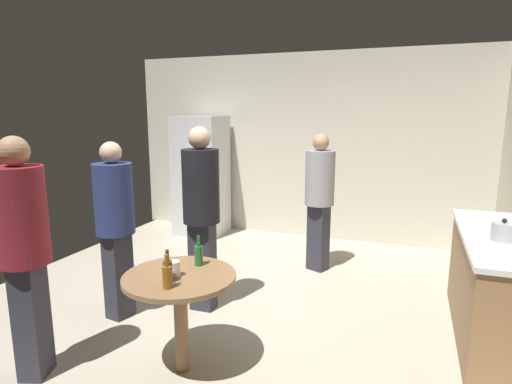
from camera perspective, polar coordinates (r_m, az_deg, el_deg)
The scene contains 14 objects.
ground_plane at distance 4.24m, azimuth -3.39°, elevation -16.02°, with size 5.20×5.20×0.10m, color #B2A893.
wall_back at distance 6.30m, azimuth 6.25°, elevation 6.10°, with size 5.32×0.06×2.70m, color beige.
refrigerator at distance 6.47m, azimuth -7.44°, elevation 2.19°, with size 0.70×0.68×1.80m.
kitchen_counter at distance 4.03m, azimuth 30.10°, elevation -11.22°, with size 0.64×1.74×0.90m.
kettle at distance 3.70m, azimuth 30.58°, elevation -4.67°, with size 0.24×0.17×0.18m.
foreground_table at distance 3.10m, azimuth -10.28°, elevation -12.79°, with size 0.80×0.80×0.73m.
beer_bottle_amber at distance 2.83m, azimuth -11.97°, elevation -11.10°, with size 0.06×0.06×0.23m.
beer_bottle_brown at distance 2.92m, azimuth -11.87°, elevation -10.42°, with size 0.06×0.06×0.23m.
beer_bottle_green at distance 3.19m, azimuth -7.78°, elevation -8.41°, with size 0.06×0.06×0.23m.
plastic_cup_white at distance 3.02m, azimuth -11.00°, elevation -10.19°, with size 0.08×0.08×0.11m, color white.
person_in_gray_shirt at distance 4.94m, azimuth 8.61°, elevation -0.03°, with size 0.45×0.45×1.62m.
person_in_maroon_shirt at distance 3.27m, azimuth -29.03°, elevation -5.82°, with size 0.43×0.43×1.71m.
person_in_black_shirt at distance 3.91m, azimuth -7.44°, elevation -1.74°, with size 0.35×0.35×1.74m.
person_in_navy_shirt at distance 3.94m, azimuth -18.59°, elevation -3.28°, with size 0.39×0.39×1.61m.
Camera 1 is at (1.55, -3.45, 1.87)m, focal length 29.49 mm.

